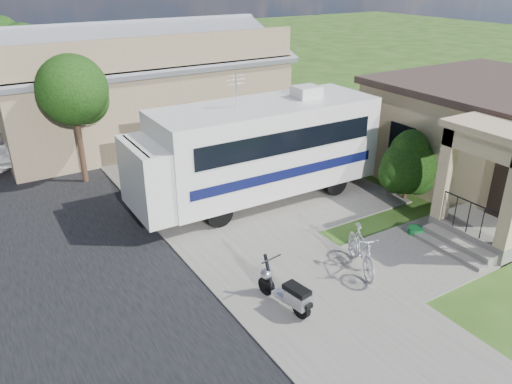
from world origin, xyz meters
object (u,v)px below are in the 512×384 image
motorhome (257,148)px  garden_hose (415,232)px  bicycle (361,252)px  scooter (287,292)px  shrub (409,164)px

motorhome → garden_hose: (2.61, -4.58, -1.71)m
motorhome → garden_hose: bearing=-59.9°
motorhome → bicycle: bearing=-90.8°
scooter → bicycle: size_ratio=0.85×
motorhome → bicycle: 5.32m
shrub → motorhome: bearing=148.5°
garden_hose → motorhome: bearing=119.6°
bicycle → motorhome: bearing=112.0°
shrub → scooter: bearing=-157.3°
motorhome → bicycle: motorhome is taller
motorhome → shrub: (4.26, -2.61, -0.57)m
scooter → garden_hose: scooter is taller
motorhome → shrub: bearing=-31.0°
bicycle → scooter: bearing=-149.7°
scooter → bicycle: (2.49, 0.31, 0.09)m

